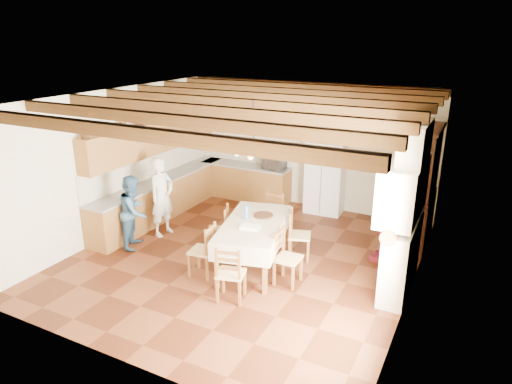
% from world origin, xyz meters
% --- Properties ---
extents(floor, '(6.00, 6.50, 0.02)m').
position_xyz_m(floor, '(0.00, 0.00, -0.01)').
color(floor, '#451D0D').
rests_on(floor, ground).
extents(ceiling, '(6.00, 6.50, 0.02)m').
position_xyz_m(ceiling, '(0.00, 0.00, 3.01)').
color(ceiling, silver).
rests_on(ceiling, ground).
extents(wall_back, '(6.00, 0.02, 3.00)m').
position_xyz_m(wall_back, '(0.00, 3.26, 1.50)').
color(wall_back, beige).
rests_on(wall_back, ground).
extents(wall_front, '(6.00, 0.02, 3.00)m').
position_xyz_m(wall_front, '(0.00, -3.26, 1.50)').
color(wall_front, beige).
rests_on(wall_front, ground).
extents(wall_left, '(0.02, 6.50, 3.00)m').
position_xyz_m(wall_left, '(-3.01, 0.00, 1.50)').
color(wall_left, beige).
rests_on(wall_left, ground).
extents(wall_right, '(0.02, 6.50, 3.00)m').
position_xyz_m(wall_right, '(3.01, 0.00, 1.50)').
color(wall_right, beige).
rests_on(wall_right, ground).
extents(ceiling_beams, '(6.00, 6.30, 0.16)m').
position_xyz_m(ceiling_beams, '(0.00, 0.00, 2.91)').
color(ceiling_beams, '#371D0D').
rests_on(ceiling_beams, ground).
extents(lower_cabinets_left, '(0.60, 4.30, 0.86)m').
position_xyz_m(lower_cabinets_left, '(-2.70, 1.05, 0.43)').
color(lower_cabinets_left, olive).
rests_on(lower_cabinets_left, ground).
extents(lower_cabinets_back, '(2.30, 0.60, 0.86)m').
position_xyz_m(lower_cabinets_back, '(-1.55, 2.95, 0.43)').
color(lower_cabinets_back, olive).
rests_on(lower_cabinets_back, ground).
extents(countertop_left, '(0.62, 4.30, 0.04)m').
position_xyz_m(countertop_left, '(-2.70, 1.05, 0.88)').
color(countertop_left, gray).
rests_on(countertop_left, lower_cabinets_left).
extents(countertop_back, '(2.34, 0.62, 0.04)m').
position_xyz_m(countertop_back, '(-1.55, 2.95, 0.88)').
color(countertop_back, gray).
rests_on(countertop_back, lower_cabinets_back).
extents(backsplash_left, '(0.03, 4.30, 0.60)m').
position_xyz_m(backsplash_left, '(-2.98, 1.05, 1.20)').
color(backsplash_left, beige).
rests_on(backsplash_left, ground).
extents(backsplash_back, '(2.30, 0.03, 0.60)m').
position_xyz_m(backsplash_back, '(-1.55, 3.23, 1.20)').
color(backsplash_back, beige).
rests_on(backsplash_back, ground).
extents(upper_cabinets, '(0.35, 4.20, 0.70)m').
position_xyz_m(upper_cabinets, '(-2.83, 1.05, 1.85)').
color(upper_cabinets, olive).
rests_on(upper_cabinets, ground).
extents(fireplace, '(0.56, 1.60, 2.80)m').
position_xyz_m(fireplace, '(2.72, 0.20, 1.40)').
color(fireplace, beige).
rests_on(fireplace, ground).
extents(wall_picture, '(0.34, 0.03, 0.42)m').
position_xyz_m(wall_picture, '(1.55, 3.23, 1.85)').
color(wall_picture, black).
rests_on(wall_picture, ground).
extents(refrigerator, '(0.88, 0.74, 1.71)m').
position_xyz_m(refrigerator, '(0.55, 3.03, 0.85)').
color(refrigerator, white).
rests_on(refrigerator, floor).
extents(hutch, '(0.56, 1.32, 2.40)m').
position_xyz_m(hutch, '(2.75, 2.09, 1.20)').
color(hutch, '#342212').
rests_on(hutch, floor).
extents(dining_table, '(1.44, 2.16, 0.86)m').
position_xyz_m(dining_table, '(0.30, -0.18, 0.78)').
color(dining_table, '#EBE6CB').
rests_on(dining_table, floor).
extents(chandelier, '(0.47, 0.47, 0.03)m').
position_xyz_m(chandelier, '(0.30, -0.18, 2.25)').
color(chandelier, black).
rests_on(chandelier, ground).
extents(chair_left_near, '(0.45, 0.47, 0.96)m').
position_xyz_m(chair_left_near, '(-0.36, -0.87, 0.48)').
color(chair_left_near, brown).
rests_on(chair_left_near, floor).
extents(chair_left_far, '(0.53, 0.54, 0.96)m').
position_xyz_m(chair_left_far, '(-0.56, -0.01, 0.48)').
color(chair_left_far, brown).
rests_on(chair_left_far, floor).
extents(chair_right_near, '(0.40, 0.42, 0.96)m').
position_xyz_m(chair_right_near, '(1.09, -0.46, 0.48)').
color(chair_right_near, brown).
rests_on(chair_right_near, floor).
extents(chair_right_far, '(0.51, 0.52, 0.96)m').
position_xyz_m(chair_right_far, '(0.92, 0.49, 0.48)').
color(chair_right_far, brown).
rests_on(chair_right_far, floor).
extents(chair_end_near, '(0.51, 0.49, 0.96)m').
position_xyz_m(chair_end_near, '(0.49, -1.33, 0.48)').
color(chair_end_near, brown).
rests_on(chair_end_near, floor).
extents(chair_end_far, '(0.43, 0.41, 0.96)m').
position_xyz_m(chair_end_far, '(0.08, 1.02, 0.48)').
color(chair_end_far, brown).
rests_on(chair_end_far, floor).
extents(person_man, '(0.46, 0.65, 1.67)m').
position_xyz_m(person_man, '(-2.04, 0.21, 0.83)').
color(person_man, silver).
rests_on(person_man, floor).
extents(person_woman_blue, '(0.77, 0.86, 1.46)m').
position_xyz_m(person_woman_blue, '(-2.18, -0.50, 0.73)').
color(person_woman_blue, '#3A648A').
rests_on(person_woman_blue, floor).
extents(person_woman_red, '(0.54, 1.03, 1.68)m').
position_xyz_m(person_woman_red, '(2.33, 1.12, 0.84)').
color(person_woman_red, '#9E253A').
rests_on(person_woman_red, floor).
extents(microwave, '(0.54, 0.37, 0.30)m').
position_xyz_m(microwave, '(-0.76, 2.95, 1.05)').
color(microwave, silver).
rests_on(microwave, countertop_back).
extents(fridge_vase, '(0.30, 0.30, 0.28)m').
position_xyz_m(fridge_vase, '(0.48, 3.03, 1.85)').
color(fridge_vase, '#342212').
rests_on(fridge_vase, refrigerator).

